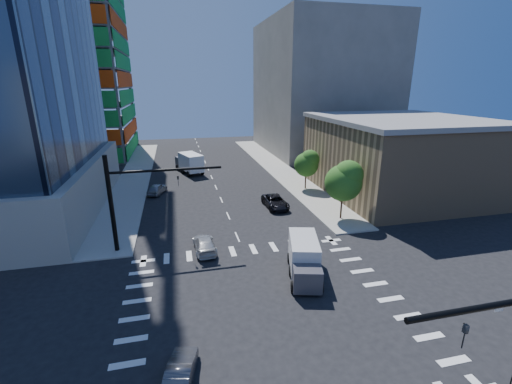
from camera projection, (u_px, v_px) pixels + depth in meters
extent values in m
plane|color=black|center=(268.00, 308.00, 23.89)|extent=(160.00, 160.00, 0.00)
cube|color=silver|center=(268.00, 308.00, 23.89)|extent=(20.00, 20.00, 0.01)
cube|color=gray|center=(276.00, 167.00, 63.70)|extent=(5.00, 60.00, 0.15)
cube|color=gray|center=(136.00, 175.00, 58.21)|extent=(5.00, 60.00, 0.15)
cube|color=green|center=(121.00, 35.00, 70.66)|extent=(0.12, 24.00, 49.00)
cube|color=#D6410C|center=(30.00, 23.00, 56.21)|extent=(24.00, 0.12, 49.00)
cube|color=#9E815C|center=(398.00, 158.00, 48.26)|extent=(20.00, 22.00, 10.00)
cube|color=gray|center=(403.00, 119.00, 46.64)|extent=(20.50, 22.50, 0.60)
cube|color=slate|center=(320.00, 88.00, 76.55)|extent=(24.00, 30.00, 28.00)
imported|color=black|center=(463.00, 336.00, 12.15)|extent=(0.16, 0.20, 1.00)
cylinder|color=black|center=(111.00, 205.00, 30.62)|extent=(0.40, 0.40, 9.00)
cylinder|color=black|center=(166.00, 170.00, 30.83)|extent=(10.00, 0.24, 0.24)
imported|color=black|center=(178.00, 181.00, 31.39)|extent=(0.16, 0.20, 1.00)
cylinder|color=#382316|center=(341.00, 209.00, 39.22)|extent=(0.20, 0.20, 2.27)
sphere|color=#195215|center=(343.00, 183.00, 38.29)|extent=(4.16, 4.16, 4.16)
sphere|color=#457928|center=(348.00, 175.00, 37.80)|extent=(3.25, 3.25, 3.25)
cylinder|color=#382316|center=(305.00, 182.00, 50.47)|extent=(0.20, 0.20, 1.92)
sphere|color=#195215|center=(306.00, 165.00, 49.67)|extent=(3.52, 3.52, 3.52)
sphere|color=#457928|center=(310.00, 159.00, 49.23)|extent=(2.75, 2.75, 2.75)
imported|color=black|center=(275.00, 202.00, 43.15)|extent=(2.64, 5.41, 1.48)
imported|color=#B1B1B1|center=(204.00, 244.00, 31.95)|extent=(2.09, 4.75, 1.36)
imported|color=#999AA0|center=(157.00, 189.00, 48.44)|extent=(3.03, 4.67, 1.48)
imported|color=#47464B|center=(180.00, 373.00, 17.81)|extent=(2.12, 4.00, 1.25)
cube|color=#B8B8BA|center=(305.00, 257.00, 27.28)|extent=(3.35, 5.03, 2.40)
cube|color=#44434B|center=(304.00, 264.00, 27.46)|extent=(2.48, 2.16, 1.75)
cube|color=white|center=(189.00, 161.00, 59.74)|extent=(4.24, 6.00, 2.83)
cube|color=#44434B|center=(189.00, 165.00, 59.96)|extent=(3.01, 2.67, 2.07)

